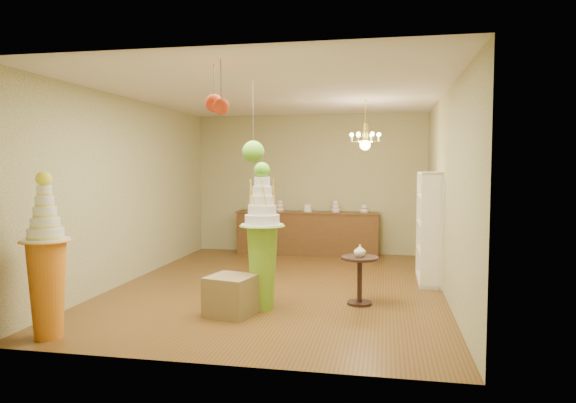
% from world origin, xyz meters
% --- Properties ---
extents(floor, '(6.50, 6.50, 0.00)m').
position_xyz_m(floor, '(0.00, 0.00, 0.00)').
color(floor, brown).
rests_on(floor, ground).
extents(ceiling, '(6.50, 6.50, 0.00)m').
position_xyz_m(ceiling, '(0.00, 0.00, 3.00)').
color(ceiling, silver).
rests_on(ceiling, ground).
extents(wall_back, '(5.00, 0.04, 3.00)m').
position_xyz_m(wall_back, '(0.00, 3.25, 1.50)').
color(wall_back, tan).
rests_on(wall_back, ground).
extents(wall_front, '(5.00, 0.04, 3.00)m').
position_xyz_m(wall_front, '(0.00, -3.25, 1.50)').
color(wall_front, tan).
rests_on(wall_front, ground).
extents(wall_left, '(0.04, 6.50, 3.00)m').
position_xyz_m(wall_left, '(-2.50, 0.00, 1.50)').
color(wall_left, tan).
rests_on(wall_left, ground).
extents(wall_right, '(0.04, 6.50, 3.00)m').
position_xyz_m(wall_right, '(2.50, 0.00, 1.50)').
color(wall_right, tan).
rests_on(wall_right, ground).
extents(pedestal_green, '(0.64, 0.64, 1.95)m').
position_xyz_m(pedestal_green, '(0.04, -1.29, 0.81)').
color(pedestal_green, '#71A624').
rests_on(pedestal_green, floor).
extents(pedestal_orange, '(0.64, 0.64, 1.84)m').
position_xyz_m(pedestal_orange, '(-2.02, -2.85, 0.71)').
color(pedestal_orange, orange).
rests_on(pedestal_orange, floor).
extents(burlap_riser, '(0.66, 0.66, 0.50)m').
position_xyz_m(burlap_riser, '(-0.29, -1.62, 0.25)').
color(burlap_riser, olive).
rests_on(burlap_riser, floor).
extents(sideboard, '(3.04, 0.54, 1.16)m').
position_xyz_m(sideboard, '(0.00, 2.97, 0.48)').
color(sideboard, '#523419').
rests_on(sideboard, floor).
extents(shelving_unit, '(0.33, 1.20, 1.80)m').
position_xyz_m(shelving_unit, '(2.34, 0.80, 0.90)').
color(shelving_unit, white).
rests_on(shelving_unit, floor).
extents(round_table, '(0.56, 0.56, 0.66)m').
position_xyz_m(round_table, '(1.30, -0.83, 0.43)').
color(round_table, black).
rests_on(round_table, floor).
extents(vase, '(0.16, 0.16, 0.17)m').
position_xyz_m(vase, '(1.30, -0.83, 0.74)').
color(vase, white).
rests_on(vase, round_table).
extents(pom_red_left, '(0.19, 0.19, 0.52)m').
position_xyz_m(pom_red_left, '(-0.21, -2.45, 2.58)').
color(pom_red_left, '#3B322A').
rests_on(pom_red_left, ceiling).
extents(pom_green_mid, '(0.27, 0.27, 1.06)m').
position_xyz_m(pom_green_mid, '(0.01, -1.64, 2.08)').
color(pom_green_mid, '#3B322A').
rests_on(pom_green_mid, ceiling).
extents(pom_red_right, '(0.17, 0.17, 0.57)m').
position_xyz_m(pom_red_right, '(-0.06, -2.66, 2.52)').
color(pom_red_right, '#3B322A').
rests_on(pom_red_right, ceiling).
extents(chandelier, '(0.56, 0.56, 0.85)m').
position_xyz_m(chandelier, '(1.28, 0.91, 2.30)').
color(chandelier, '#DFCB4E').
rests_on(chandelier, ceiling).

